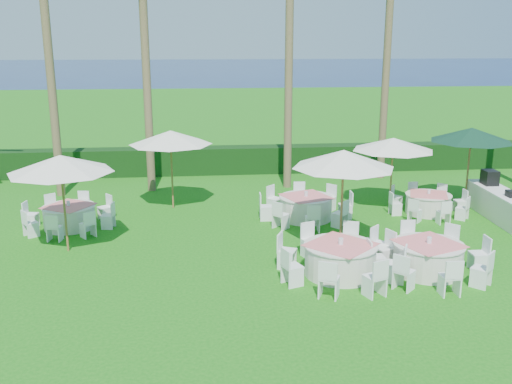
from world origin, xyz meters
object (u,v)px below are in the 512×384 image
umbrella_a (61,164)px  umbrella_c (171,137)px  banquet_table_e (306,207)px  umbrella_green (471,135)px  umbrella_b (344,159)px  banquet_table_b (340,259)px  banquet_table_d (69,216)px  buffet_table (504,206)px  banquet_table_c (428,257)px  banquet_table_f (428,203)px  umbrella_d (393,144)px

umbrella_a → umbrella_c: size_ratio=1.00×
banquet_table_e → umbrella_green: size_ratio=1.07×
umbrella_b → banquet_table_b: bearing=-104.3°
banquet_table_b → banquet_table_d: bearing=149.0°
umbrella_c → buffet_table: umbrella_c is taller
umbrella_green → banquet_table_d: bearing=-175.2°
banquet_table_b → umbrella_b: (0.47, 1.83, 2.24)m
banquet_table_c → banquet_table_d: (-10.07, 4.74, -0.04)m
banquet_table_d → umbrella_green: 14.13m
banquet_table_b → umbrella_a: umbrella_a is taller
banquet_table_c → umbrella_green: 7.37m
banquet_table_e → banquet_table_d: bearing=-178.9°
banquet_table_c → umbrella_b: (-1.84, 1.91, 2.25)m
umbrella_a → umbrella_green: (13.52, 3.34, 0.06)m
banquet_table_f → banquet_table_e: bearing=-177.4°
banquet_table_d → banquet_table_f: 12.16m
banquet_table_c → banquet_table_e: 5.40m
banquet_table_f → umbrella_a: bearing=-167.9°
banquet_table_c → umbrella_green: umbrella_green is taller
banquet_table_e → banquet_table_c: bearing=-64.8°
umbrella_c → umbrella_green: (10.67, -0.76, 0.05)m
banquet_table_d → banquet_table_e: banquet_table_e is taller
umbrella_b → umbrella_green: 6.94m
banquet_table_c → umbrella_c: bearing=135.7°
banquet_table_d → buffet_table: (14.32, -0.77, 0.13)m
umbrella_c → banquet_table_d: bearing=-149.4°
banquet_table_e → umbrella_b: 3.76m
banquet_table_d → buffet_table: buffet_table is taller
umbrella_b → banquet_table_d: bearing=161.0°
banquet_table_d → umbrella_green: (13.91, 1.16, 2.24)m
umbrella_b → umbrella_green: bearing=35.1°
banquet_table_c → umbrella_b: 3.48m
banquet_table_c → banquet_table_e: bearing=115.2°
banquet_table_b → umbrella_c: bearing=124.5°
umbrella_b → umbrella_d: size_ratio=1.01×
banquet_table_e → umbrella_c: (-4.53, 1.77, 2.16)m
banquet_table_d → banquet_table_c: bearing=-25.2°
banquet_table_f → buffet_table: buffet_table is taller
umbrella_c → buffet_table: bearing=-13.7°
banquet_table_f → umbrella_d: umbrella_d is taller
banquet_table_b → umbrella_d: 6.88m
banquet_table_b → umbrella_c: (-4.52, 6.58, 2.14)m
banquet_table_b → banquet_table_d: 9.05m
banquet_table_b → umbrella_d: size_ratio=1.12×
buffet_table → umbrella_c: bearing=166.3°
banquet_table_e → umbrella_b: size_ratio=1.08×
banquet_table_e → buffet_table: bearing=-8.0°
umbrella_green → banquet_table_e: bearing=-170.6°
umbrella_a → buffet_table: size_ratio=0.70×
umbrella_green → banquet_table_f: bearing=-155.1°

